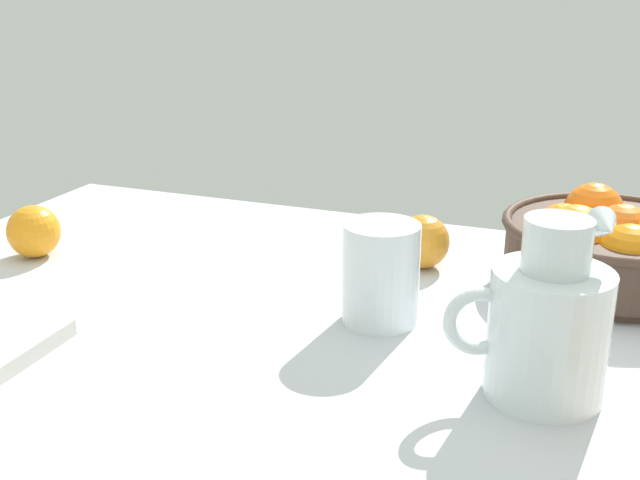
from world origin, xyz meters
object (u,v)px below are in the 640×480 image
loose_orange_1 (423,242)px  juice_glass (381,277)px  juice_pitcher (547,333)px  fruit_bowl (610,245)px  loose_orange_2 (34,231)px

loose_orange_1 → juice_glass: bearing=-91.2°
juice_pitcher → juice_glass: juice_pitcher is taller
juice_pitcher → fruit_bowl: bearing=81.4°
juice_pitcher → loose_orange_1: 32.67cm
fruit_bowl → juice_glass: 30.37cm
juice_pitcher → loose_orange_1: (-17.84, 27.23, -2.68)cm
fruit_bowl → juice_pitcher: bearing=-98.6°
juice_pitcher → loose_orange_2: juice_pitcher is taller
fruit_bowl → loose_orange_1: fruit_bowl is taller
fruit_bowl → loose_orange_1: (-22.35, -2.64, -1.48)cm
juice_glass → juice_pitcher: bearing=-28.1°
fruit_bowl → juice_glass: (-22.73, -20.14, 0.19)cm
fruit_bowl → loose_orange_2: 73.60cm
juice_glass → loose_orange_1: size_ratio=1.61×
fruit_bowl → loose_orange_2: bearing=-166.4°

